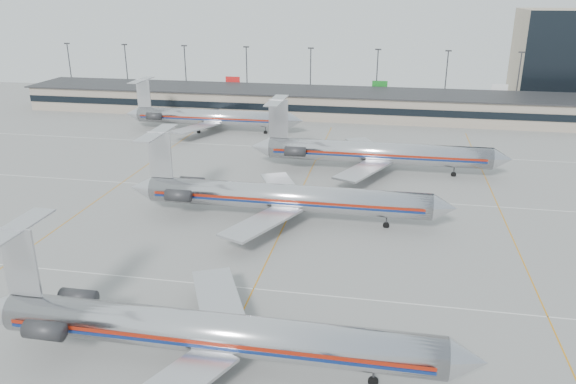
# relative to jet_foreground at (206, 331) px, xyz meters

# --- Properties ---
(ground) EXTENTS (260.00, 260.00, 0.00)m
(ground) POSITION_rel_jet_foreground_xyz_m (0.79, 3.32, -3.36)
(ground) COLOR gray
(ground) RESTS_ON ground
(apron_markings) EXTENTS (160.00, 0.15, 0.02)m
(apron_markings) POSITION_rel_jet_foreground_xyz_m (0.79, 13.32, -3.35)
(apron_markings) COLOR silver
(apron_markings) RESTS_ON ground
(terminal) EXTENTS (162.00, 17.00, 6.25)m
(terminal) POSITION_rel_jet_foreground_xyz_m (0.79, 101.30, -0.21)
(terminal) COLOR gray
(terminal) RESTS_ON ground
(light_mast_row) EXTENTS (163.60, 0.40, 15.28)m
(light_mast_row) POSITION_rel_jet_foreground_xyz_m (0.79, 115.32, 5.22)
(light_mast_row) COLOR #38383D
(light_mast_row) RESTS_ON ground
(distant_building) EXTENTS (30.00, 20.00, 25.00)m
(distant_building) POSITION_rel_jet_foreground_xyz_m (62.79, 131.32, 9.14)
(distant_building) COLOR tan
(distant_building) RESTS_ON ground
(jet_foreground) EXTENTS (44.29, 26.08, 11.59)m
(jet_foreground) POSITION_rel_jet_foreground_xyz_m (0.00, 0.00, 0.00)
(jet_foreground) COLOR silver
(jet_foreground) RESTS_ON ground
(jet_second_row) EXTENTS (45.81, 26.97, 11.99)m
(jet_second_row) POSITION_rel_jet_foreground_xyz_m (-0.14, 32.56, 0.12)
(jet_second_row) COLOR silver
(jet_second_row) RESTS_ON ground
(jet_third_row) EXTENTS (45.13, 27.76, 12.34)m
(jet_third_row) POSITION_rel_jet_foreground_xyz_m (11.38, 56.81, 0.22)
(jet_third_row) COLOR silver
(jet_third_row) RESTS_ON ground
(jet_back_row) EXTENTS (41.31, 25.41, 11.29)m
(jet_back_row) POSITION_rel_jet_foreground_xyz_m (-25.85, 79.90, -0.08)
(jet_back_row) COLOR silver
(jet_back_row) RESTS_ON ground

